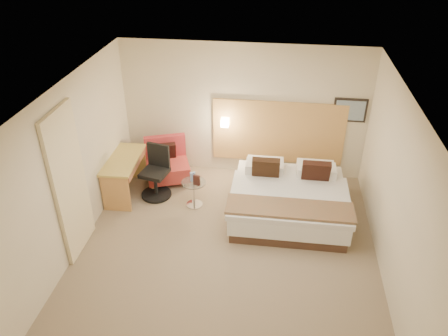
# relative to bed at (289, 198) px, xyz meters

# --- Properties ---
(floor) EXTENTS (4.80, 5.00, 0.02)m
(floor) POSITION_rel_bed_xyz_m (-0.97, -1.11, -0.33)
(floor) COLOR #806E56
(floor) RESTS_ON ground
(ceiling) EXTENTS (4.80, 5.00, 0.02)m
(ceiling) POSITION_rel_bed_xyz_m (-0.97, -1.11, 2.39)
(ceiling) COLOR white
(ceiling) RESTS_ON floor
(wall_back) EXTENTS (4.80, 0.02, 2.70)m
(wall_back) POSITION_rel_bed_xyz_m (-0.97, 1.40, 1.03)
(wall_back) COLOR beige
(wall_back) RESTS_ON floor
(wall_front) EXTENTS (4.80, 0.02, 2.70)m
(wall_front) POSITION_rel_bed_xyz_m (-0.97, -3.62, 1.03)
(wall_front) COLOR beige
(wall_front) RESTS_ON floor
(wall_left) EXTENTS (0.02, 5.00, 2.70)m
(wall_left) POSITION_rel_bed_xyz_m (-3.38, -1.11, 1.03)
(wall_left) COLOR beige
(wall_left) RESTS_ON floor
(wall_right) EXTENTS (0.02, 5.00, 2.70)m
(wall_right) POSITION_rel_bed_xyz_m (1.44, -1.11, 1.03)
(wall_right) COLOR beige
(wall_right) RESTS_ON floor
(headboard_panel) EXTENTS (2.60, 0.04, 1.30)m
(headboard_panel) POSITION_rel_bed_xyz_m (-0.27, 1.36, 0.63)
(headboard_panel) COLOR tan
(headboard_panel) RESTS_ON wall_back
(art_frame) EXTENTS (0.62, 0.03, 0.47)m
(art_frame) POSITION_rel_bed_xyz_m (1.05, 1.37, 1.18)
(art_frame) COLOR black
(art_frame) RESTS_ON wall_back
(art_canvas) EXTENTS (0.54, 0.01, 0.39)m
(art_canvas) POSITION_rel_bed_xyz_m (1.05, 1.35, 1.18)
(art_canvas) COLOR gray
(art_canvas) RESTS_ON wall_back
(lamp_arm) EXTENTS (0.02, 0.12, 0.02)m
(lamp_arm) POSITION_rel_bed_xyz_m (-1.32, 1.31, 0.83)
(lamp_arm) COLOR silver
(lamp_arm) RESTS_ON wall_back
(lamp_shade) EXTENTS (0.15, 0.15, 0.15)m
(lamp_shade) POSITION_rel_bed_xyz_m (-1.32, 1.25, 0.83)
(lamp_shade) COLOR #FAE9C3
(lamp_shade) RESTS_ON wall_back
(curtain) EXTENTS (0.06, 0.90, 2.42)m
(curtain) POSITION_rel_bed_xyz_m (-3.33, -1.36, 0.90)
(curtain) COLOR beige
(curtain) RESTS_ON wall_left
(bottle_a) EXTENTS (0.07, 0.07, 0.18)m
(bottle_a) POSITION_rel_bed_xyz_m (-1.77, 0.06, 0.27)
(bottle_a) COLOR #98B6EC
(bottle_a) RESTS_ON side_table
(bottle_b) EXTENTS (0.07, 0.07, 0.18)m
(bottle_b) POSITION_rel_bed_xyz_m (-1.73, 0.08, 0.27)
(bottle_b) COLOR #93B4E3
(bottle_b) RESTS_ON side_table
(menu_folder) EXTENTS (0.13, 0.08, 0.20)m
(menu_folder) POSITION_rel_bed_xyz_m (-1.66, -0.05, 0.28)
(menu_folder) COLOR #3D1C18
(menu_folder) RESTS_ON side_table
(bed) EXTENTS (2.08, 1.98, 0.99)m
(bed) POSITION_rel_bed_xyz_m (0.00, 0.00, 0.00)
(bed) COLOR #422B21
(bed) RESTS_ON floor
(lounge_chair) EXTENTS (1.02, 0.96, 0.87)m
(lounge_chair) POSITION_rel_bed_xyz_m (-2.44, 0.85, 0.02)
(lounge_chair) COLOR #AA8350
(lounge_chair) RESTS_ON floor
(side_table) EXTENTS (0.57, 0.57, 0.50)m
(side_table) POSITION_rel_bed_xyz_m (-1.73, 0.02, -0.04)
(side_table) COLOR silver
(side_table) RESTS_ON floor
(desk) EXTENTS (0.61, 1.25, 0.77)m
(desk) POSITION_rel_bed_xyz_m (-3.08, 0.24, 0.28)
(desk) COLOR gold
(desk) RESTS_ON floor
(desk_chair) EXTENTS (0.68, 0.68, 1.02)m
(desk_chair) POSITION_rel_bed_xyz_m (-2.50, 0.27, 0.10)
(desk_chair) COLOR black
(desk_chair) RESTS_ON floor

